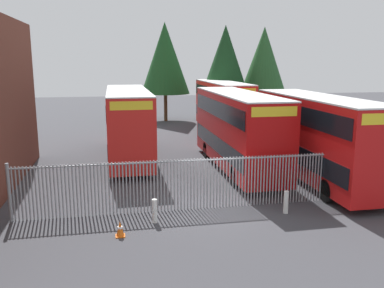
{
  "coord_description": "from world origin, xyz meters",
  "views": [
    {
      "loc": [
        -3.88,
        -16.28,
        6.19
      ],
      "look_at": [
        0.0,
        4.0,
        2.0
      ],
      "focal_mm": 38.47,
      "sensor_mm": 36.0,
      "label": 1
    }
  ],
  "objects_px": {
    "double_decker_bus_near_gate": "(317,135)",
    "double_decker_bus_behind_fence_left": "(237,128)",
    "double_decker_bus_behind_fence_right": "(223,105)",
    "double_decker_bus_far_back": "(128,122)",
    "traffic_cone_by_gate": "(120,229)",
    "bollard_near_left": "(155,211)",
    "bollard_center_front": "(286,202)"
  },
  "relations": [
    {
      "from": "double_decker_bus_near_gate",
      "to": "double_decker_bus_behind_fence_right",
      "type": "relative_size",
      "value": 1.0
    },
    {
      "from": "double_decker_bus_behind_fence_right",
      "to": "double_decker_bus_near_gate",
      "type": "bearing_deg",
      "value": -86.06
    },
    {
      "from": "double_decker_bus_far_back",
      "to": "traffic_cone_by_gate",
      "type": "bearing_deg",
      "value": -93.86
    },
    {
      "from": "double_decker_bus_far_back",
      "to": "bollard_near_left",
      "type": "relative_size",
      "value": 11.38
    },
    {
      "from": "bollard_center_front",
      "to": "traffic_cone_by_gate",
      "type": "xyz_separation_m",
      "value": [
        -6.77,
        -1.05,
        -0.19
      ]
    },
    {
      "from": "double_decker_bus_far_back",
      "to": "bollard_center_front",
      "type": "height_order",
      "value": "double_decker_bus_far_back"
    },
    {
      "from": "bollard_near_left",
      "to": "bollard_center_front",
      "type": "relative_size",
      "value": 1.0
    },
    {
      "from": "traffic_cone_by_gate",
      "to": "double_decker_bus_near_gate",
      "type": "bearing_deg",
      "value": 27.48
    },
    {
      "from": "double_decker_bus_behind_fence_left",
      "to": "traffic_cone_by_gate",
      "type": "xyz_separation_m",
      "value": [
        -6.86,
        -8.29,
        -2.13
      ]
    },
    {
      "from": "double_decker_bus_far_back",
      "to": "traffic_cone_by_gate",
      "type": "distance_m",
      "value": 12.16
    },
    {
      "from": "double_decker_bus_far_back",
      "to": "traffic_cone_by_gate",
      "type": "xyz_separation_m",
      "value": [
        -0.81,
        -11.94,
        -2.13
      ]
    },
    {
      "from": "double_decker_bus_behind_fence_left",
      "to": "traffic_cone_by_gate",
      "type": "bearing_deg",
      "value": -129.64
    },
    {
      "from": "double_decker_bus_behind_fence_left",
      "to": "traffic_cone_by_gate",
      "type": "height_order",
      "value": "double_decker_bus_behind_fence_left"
    },
    {
      "from": "double_decker_bus_near_gate",
      "to": "double_decker_bus_behind_fence_right",
      "type": "distance_m",
      "value": 15.04
    },
    {
      "from": "bollard_near_left",
      "to": "traffic_cone_by_gate",
      "type": "distance_m",
      "value": 1.72
    },
    {
      "from": "double_decker_bus_near_gate",
      "to": "bollard_center_front",
      "type": "bearing_deg",
      "value": -129.03
    },
    {
      "from": "bollard_near_left",
      "to": "double_decker_bus_behind_fence_left",
      "type": "bearing_deg",
      "value": 52.67
    },
    {
      "from": "double_decker_bus_behind_fence_right",
      "to": "bollard_center_front",
      "type": "height_order",
      "value": "double_decker_bus_behind_fence_right"
    },
    {
      "from": "double_decker_bus_behind_fence_right",
      "to": "double_decker_bus_far_back",
      "type": "relative_size",
      "value": 1.0
    },
    {
      "from": "double_decker_bus_behind_fence_right",
      "to": "double_decker_bus_far_back",
      "type": "bearing_deg",
      "value": -135.06
    },
    {
      "from": "double_decker_bus_far_back",
      "to": "double_decker_bus_behind_fence_left",
      "type": "bearing_deg",
      "value": -31.12
    },
    {
      "from": "double_decker_bus_far_back",
      "to": "bollard_near_left",
      "type": "height_order",
      "value": "double_decker_bus_far_back"
    },
    {
      "from": "bollard_near_left",
      "to": "bollard_center_front",
      "type": "xyz_separation_m",
      "value": [
        5.42,
        -0.01,
        0.0
      ]
    },
    {
      "from": "double_decker_bus_near_gate",
      "to": "double_decker_bus_far_back",
      "type": "relative_size",
      "value": 1.0
    },
    {
      "from": "bollard_near_left",
      "to": "traffic_cone_by_gate",
      "type": "bearing_deg",
      "value": -141.98
    },
    {
      "from": "double_decker_bus_behind_fence_left",
      "to": "bollard_near_left",
      "type": "relative_size",
      "value": 11.38
    },
    {
      "from": "double_decker_bus_near_gate",
      "to": "traffic_cone_by_gate",
      "type": "height_order",
      "value": "double_decker_bus_near_gate"
    },
    {
      "from": "double_decker_bus_near_gate",
      "to": "double_decker_bus_behind_fence_left",
      "type": "xyz_separation_m",
      "value": [
        -3.37,
        2.96,
        0.0
      ]
    },
    {
      "from": "double_decker_bus_near_gate",
      "to": "double_decker_bus_behind_fence_left",
      "type": "height_order",
      "value": "same"
    },
    {
      "from": "double_decker_bus_behind_fence_left",
      "to": "bollard_center_front",
      "type": "relative_size",
      "value": 11.38
    },
    {
      "from": "double_decker_bus_near_gate",
      "to": "double_decker_bus_behind_fence_left",
      "type": "relative_size",
      "value": 1.0
    },
    {
      "from": "double_decker_bus_far_back",
      "to": "bollard_near_left",
      "type": "distance_m",
      "value": 11.08
    }
  ]
}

